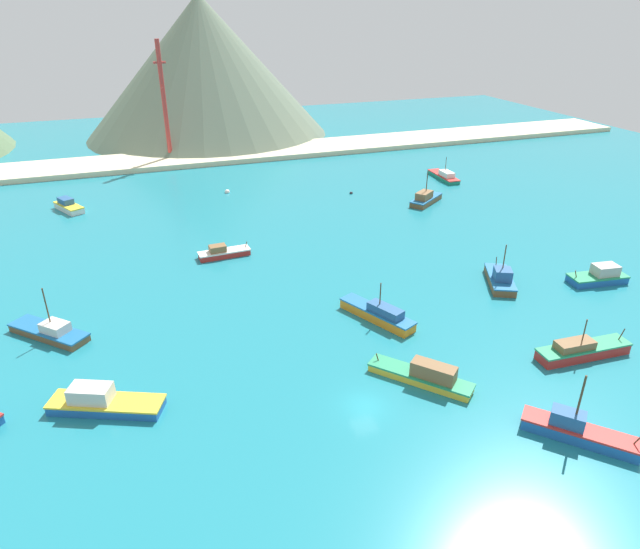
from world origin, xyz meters
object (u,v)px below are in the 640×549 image
Objects in this scene: radio_tower at (164,102)px; fishing_boat_12 at (577,431)px; fishing_boat_15 at (582,350)px; fishing_boat_9 at (68,206)px; fishing_boat_11 at (379,314)px; fishing_boat_8 at (50,331)px; fishing_boat_3 at (500,279)px; fishing_boat_13 at (599,276)px; fishing_boat_6 at (444,176)px; buoy_0 at (227,192)px; buoy_1 at (351,193)px; fishing_boat_0 at (425,375)px; fishing_boat_10 at (102,402)px; fishing_boat_4 at (223,252)px; fishing_boat_14 at (425,199)px.

fishing_boat_12 is at bearing -77.80° from radio_tower.
fishing_boat_9 is at bearing 128.28° from fishing_boat_15.
fishing_boat_11 reaches higher than fishing_boat_9.
fishing_boat_8 reaches higher than fishing_boat_9.
fishing_boat_3 is 1.07× the size of fishing_boat_13.
fishing_boat_12 is at bearing -112.65° from fishing_boat_6.
fishing_boat_15 is 10.70× the size of buoy_0.
fishing_boat_9 is 0.90× the size of fishing_boat_12.
fishing_boat_3 is at bearing -84.87° from buoy_1.
fishing_boat_11 is (0.85, 13.19, 0.00)m from fishing_boat_0.
buoy_0 is at bearing -74.37° from radio_tower.
fishing_boat_8 is 67.06m from buoy_1.
fishing_boat_0 is at bearing -105.52° from buoy_1.
fishing_boat_9 is 0.70× the size of fishing_boat_10.
fishing_boat_12 is (22.84, -50.91, 0.22)m from fishing_boat_4.
buoy_0 is at bearing 117.40° from fishing_boat_3.
fishing_boat_9 is at bearing 118.30° from fishing_boat_0.
fishing_boat_12 is (46.52, -34.75, 0.19)m from fishing_boat_8.
fishing_boat_10 is (-52.88, -9.68, 0.01)m from fishing_boat_3.
fishing_boat_0 is 63.90m from buoy_1.
fishing_boat_4 is at bearing 61.01° from fishing_boat_10.
fishing_boat_4 is 44.16m from fishing_boat_14.
fishing_boat_3 reaches higher than fishing_boat_4.
fishing_boat_14 is 8.48× the size of buoy_0.
buoy_1 is (-1.82, 63.25, -0.75)m from fishing_boat_15.
fishing_boat_6 is (40.82, 64.36, -0.17)m from fishing_boat_0.
fishing_boat_8 is 1.07× the size of fishing_boat_12.
fishing_boat_11 reaches higher than fishing_boat_13.
fishing_boat_4 is 55.49m from fishing_boat_13.
fishing_boat_4 is 1.02× the size of fishing_boat_9.
fishing_boat_0 reaches higher than fishing_boat_4.
fishing_boat_4 is 12.18× the size of buoy_1.
radio_tower is (-16.27, 87.48, 13.53)m from fishing_boat_11.
fishing_boat_13 is (25.85, 24.29, 0.03)m from fishing_boat_12.
fishing_boat_8 is 56.96m from buoy_0.
radio_tower is (-36.58, 84.30, 13.54)m from fishing_boat_3.
fishing_boat_9 is at bearing 141.43° from fishing_boat_13.
radio_tower reaches higher than fishing_boat_3.
fishing_boat_4 is 38.41m from buoy_1.
fishing_boat_8 reaches higher than fishing_boat_3.
fishing_boat_14 reaches higher than fishing_boat_9.
fishing_boat_6 is 0.92× the size of fishing_boat_15.
fishing_boat_9 reaches higher than buoy_0.
fishing_boat_10 is (5.84, -16.03, 0.19)m from fishing_boat_8.
fishing_boat_0 is at bearing -31.17° from fishing_boat_8.
fishing_boat_4 is 32.67m from buoy_0.
fishing_boat_3 is 1.13× the size of fishing_boat_9.
fishing_boat_12 is at bearing -79.06° from buoy_0.
fishing_boat_12 reaches higher than buoy_0.
radio_tower is (-50.22, 88.42, 13.50)m from fishing_boat_13.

